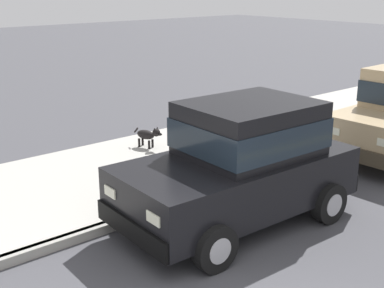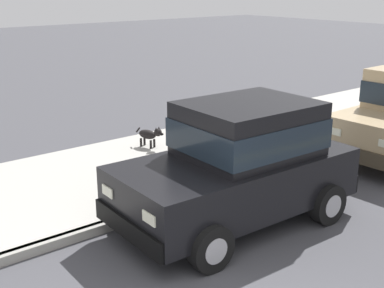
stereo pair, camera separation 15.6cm
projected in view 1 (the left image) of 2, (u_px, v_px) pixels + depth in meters
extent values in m
cube|color=gray|center=(68.00, 240.00, 7.33)|extent=(0.16, 64.00, 0.14)
cube|color=#A8A59E|center=(18.00, 201.00, 8.65)|extent=(3.60, 64.00, 0.14)
cube|color=black|center=(236.00, 180.00, 7.81)|extent=(1.85, 3.76, 0.76)
cube|color=black|center=(250.00, 128.00, 7.73)|extent=(1.58, 1.95, 0.80)
cube|color=#19232D|center=(250.00, 132.00, 7.74)|extent=(1.62, 1.99, 0.44)
cube|color=black|center=(135.00, 228.00, 6.83)|extent=(1.69, 0.26, 0.28)
cube|color=black|center=(313.00, 170.00, 8.94)|extent=(1.69, 0.26, 0.28)
cylinder|color=black|center=(215.00, 248.00, 6.61)|extent=(0.24, 0.65, 0.64)
cylinder|color=#9E9EA3|center=(215.00, 248.00, 6.61)|extent=(0.25, 0.36, 0.35)
cylinder|color=black|center=(142.00, 204.00, 7.90)|extent=(0.24, 0.65, 0.64)
cylinder|color=#9E9EA3|center=(142.00, 204.00, 7.90)|extent=(0.25, 0.36, 0.35)
cylinder|color=black|center=(328.00, 203.00, 7.95)|extent=(0.24, 0.65, 0.64)
cylinder|color=#9E9EA3|center=(328.00, 203.00, 7.95)|extent=(0.25, 0.36, 0.35)
cylinder|color=black|center=(250.00, 172.00, 9.25)|extent=(0.24, 0.65, 0.64)
cylinder|color=#9E9EA3|center=(250.00, 172.00, 9.25)|extent=(0.25, 0.36, 0.35)
cube|color=#EAEACC|center=(155.00, 218.00, 6.31)|extent=(0.28, 0.09, 0.14)
cube|color=#EAEACC|center=(112.00, 191.00, 7.11)|extent=(0.28, 0.09, 0.14)
cube|color=#3E3527|center=(358.00, 154.00, 9.77)|extent=(1.69, 0.25, 0.28)
cylinder|color=black|center=(338.00, 144.00, 10.84)|extent=(0.24, 0.65, 0.64)
cylinder|color=#9E9EA3|center=(338.00, 144.00, 10.84)|extent=(0.25, 0.36, 0.35)
cube|color=#EAEACC|center=(334.00, 131.00, 10.02)|extent=(0.28, 0.09, 0.14)
ellipsoid|color=black|center=(146.00, 135.00, 11.15)|extent=(0.48, 0.32, 0.20)
cylinder|color=black|center=(153.00, 143.00, 11.19)|extent=(0.05, 0.05, 0.18)
cylinder|color=black|center=(149.00, 145.00, 11.09)|extent=(0.05, 0.05, 0.18)
cylinder|color=black|center=(143.00, 141.00, 11.33)|extent=(0.05, 0.05, 0.18)
cylinder|color=black|center=(139.00, 143.00, 11.23)|extent=(0.05, 0.05, 0.18)
sphere|color=black|center=(156.00, 133.00, 10.97)|extent=(0.17, 0.17, 0.17)
ellipsoid|color=black|center=(160.00, 134.00, 10.93)|extent=(0.13, 0.10, 0.06)
cone|color=black|center=(157.00, 128.00, 10.99)|extent=(0.06, 0.06, 0.07)
cone|color=black|center=(154.00, 129.00, 10.91)|extent=(0.06, 0.06, 0.07)
cylinder|color=black|center=(136.00, 130.00, 11.27)|extent=(0.12, 0.07, 0.13)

